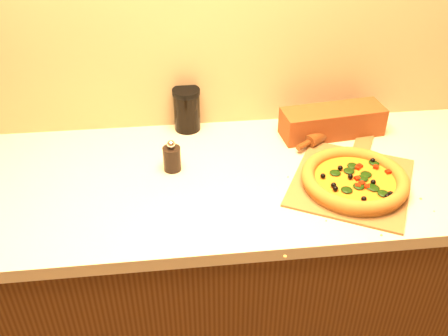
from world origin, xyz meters
TOP-DOWN VIEW (x-y plane):
  - cabinet at (0.00, 1.43)m, footprint 2.80×0.65m
  - countertop at (0.00, 1.43)m, footprint 2.84×0.68m
  - pizza_peel at (0.40, 1.35)m, footprint 0.47×0.53m
  - pizza at (0.40, 1.32)m, footprint 0.31×0.31m
  - pepper_grinder at (-0.13, 1.47)m, footprint 0.06×0.06m
  - rolling_pin at (0.41, 1.61)m, footprint 0.28×0.22m
  - bread_bag at (0.42, 1.63)m, footprint 0.36×0.15m
  - dark_jar at (-0.07, 1.72)m, footprint 0.09×0.09m

SIDE VIEW (x-z plane):
  - cabinet at x=0.00m, z-range 0.00..0.86m
  - countertop at x=0.00m, z-range 0.86..0.90m
  - pizza_peel at x=0.40m, z-range 0.90..0.91m
  - rolling_pin at x=0.41m, z-range 0.90..0.95m
  - pizza at x=0.40m, z-range 0.91..0.95m
  - pepper_grinder at x=-0.13m, z-range 0.89..0.99m
  - bread_bag at x=0.42m, z-range 0.90..1.00m
  - dark_jar at x=-0.07m, z-range 0.90..1.05m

